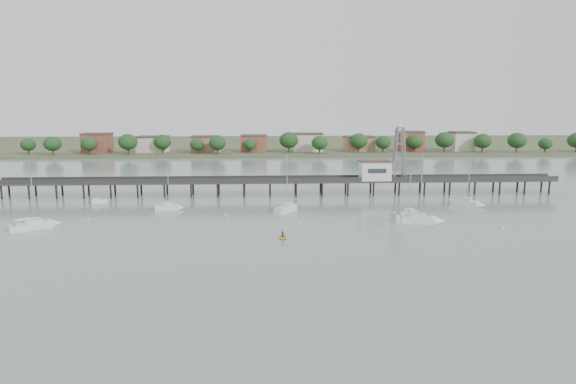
# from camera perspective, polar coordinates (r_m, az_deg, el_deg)

# --- Properties ---
(ground_plane) EXTENTS (500.00, 500.00, 0.00)m
(ground_plane) POSITION_cam_1_polar(r_m,az_deg,el_deg) (71.92, 1.37, -8.87)
(ground_plane) COLOR gray
(ground_plane) RESTS_ON ground
(pier) EXTENTS (150.00, 5.00, 5.50)m
(pier) POSITION_cam_1_polar(r_m,az_deg,el_deg) (129.48, -0.61, 1.26)
(pier) COLOR #2D2823
(pier) RESTS_ON ground
(pier_building) EXTENTS (8.40, 5.40, 5.30)m
(pier_building) POSITION_cam_1_polar(r_m,az_deg,el_deg) (132.47, 10.27, 2.55)
(pier_building) COLOR silver
(pier_building) RESTS_ON ground
(lattice_tower) EXTENTS (3.20, 3.20, 15.50)m
(lattice_tower) POSITION_cam_1_polar(r_m,az_deg,el_deg) (133.63, 13.05, 4.43)
(lattice_tower) COLOR slate
(lattice_tower) RESTS_ON ground
(sailboat_c) EXTENTS (5.72, 7.09, 11.92)m
(sailboat_c) POSITION_cam_1_polar(r_m,az_deg,el_deg) (107.22, 14.26, -2.55)
(sailboat_c) COLOR silver
(sailboat_c) RESTS_ON ground
(sailboat_e) EXTENTS (7.35, 6.39, 12.59)m
(sailboat_e) POSITION_cam_1_polar(r_m,az_deg,el_deg) (123.38, 20.83, -1.29)
(sailboat_e) COLOR silver
(sailboat_e) RESTS_ON ground
(sailboat_d) EXTENTS (9.26, 4.06, 14.73)m
(sailboat_d) POSITION_cam_1_polar(r_m,az_deg,el_deg) (102.27, 15.92, -3.22)
(sailboat_d) COLOR silver
(sailboat_d) RESTS_ON ground
(sailboat_b) EXTENTS (6.26, 2.57, 10.26)m
(sailboat_b) POSITION_cam_1_polar(r_m,az_deg,el_deg) (114.33, -13.66, -1.76)
(sailboat_b) COLOR silver
(sailboat_b) RESTS_ON ground
(sailboat_a) EXTENTS (8.46, 7.49, 14.46)m
(sailboat_a) POSITION_cam_1_polar(r_m,az_deg,el_deg) (106.17, -27.23, -3.47)
(sailboat_a) COLOR silver
(sailboat_a) RESTS_ON ground
(sailboat_f) EXTENTS (6.44, 8.23, 13.60)m
(sailboat_f) POSITION_cam_1_polar(r_m,az_deg,el_deg) (110.29, 0.12, -1.90)
(sailboat_f) COLOR silver
(sailboat_f) RESTS_ON ground
(white_tender) EXTENTS (4.14, 3.05, 1.49)m
(white_tender) POSITION_cam_1_polar(r_m,az_deg,el_deg) (127.89, -21.51, -1.05)
(white_tender) COLOR silver
(white_tender) RESTS_ON ground
(yellow_dinghy) EXTENTS (1.88, 0.62, 2.60)m
(yellow_dinghy) POSITION_cam_1_polar(r_m,az_deg,el_deg) (86.89, -0.65, -5.56)
(yellow_dinghy) COLOR yellow
(yellow_dinghy) RESTS_ON ground
(dinghy_occupant) EXTENTS (0.51, 1.29, 0.30)m
(dinghy_occupant) POSITION_cam_1_polar(r_m,az_deg,el_deg) (86.89, -0.65, -5.56)
(dinghy_occupant) COLOR black
(dinghy_occupant) RESTS_ON ground
(mooring_buoys) EXTENTS (84.53, 16.20, 0.39)m
(mooring_buoys) POSITION_cam_1_polar(r_m,az_deg,el_deg) (101.24, -0.07, -3.29)
(mooring_buoys) COLOR #F9F4C1
(mooring_buoys) RESTS_ON ground
(far_shore) EXTENTS (500.00, 170.00, 10.40)m
(far_shore) POSITION_cam_1_polar(r_m,az_deg,el_deg) (308.35, -1.91, 5.69)
(far_shore) COLOR #475133
(far_shore) RESTS_ON ground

